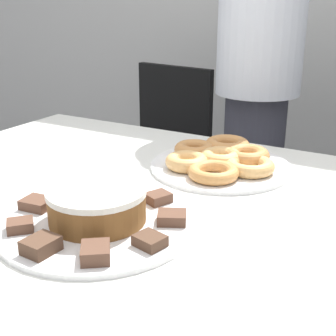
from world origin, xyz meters
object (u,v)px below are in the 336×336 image
at_px(plate_donuts, 220,166).
at_px(person_standing, 258,75).
at_px(plate_cake, 98,223).
at_px(frosted_cake, 97,204).
at_px(office_chair_left, 155,173).

bearing_deg(plate_donuts, person_standing, 100.34).
xyz_separation_m(person_standing, plate_cake, (0.02, -0.98, -0.15)).
distance_m(plate_cake, frosted_cake, 0.04).
bearing_deg(plate_cake, office_chair_left, 115.66).
bearing_deg(frosted_cake, plate_donuts, 79.28).
relative_size(plate_donuts, frosted_cake, 1.90).
xyz_separation_m(office_chair_left, plate_cake, (0.50, -1.04, 0.33)).
bearing_deg(plate_cake, person_standing, 91.33).
distance_m(person_standing, plate_donuts, 0.59).
bearing_deg(office_chair_left, plate_donuts, -38.70).
distance_m(person_standing, plate_cake, 0.99).
xyz_separation_m(plate_cake, plate_donuts, (0.08, 0.42, 0.00)).
bearing_deg(office_chair_left, person_standing, 0.61).
bearing_deg(plate_donuts, office_chair_left, 132.90).
xyz_separation_m(office_chair_left, frosted_cake, (0.50, -1.04, 0.37)).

